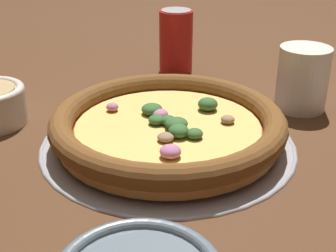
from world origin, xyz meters
TOP-DOWN VIEW (x-y plane):
  - ground_plane at (0.00, 0.00)m, footprint 3.00×3.00m
  - pizza_tray at (0.00, 0.00)m, footprint 0.36×0.36m
  - pizza at (0.00, -0.00)m, footprint 0.33×0.33m
  - drinking_cup at (0.25, -0.04)m, footprint 0.08×0.08m
  - beverage_can at (0.22, 0.23)m, footprint 0.07×0.07m

SIDE VIEW (x-z plane):
  - ground_plane at x=0.00m, z-range 0.00..0.00m
  - pizza_tray at x=0.00m, z-range 0.00..0.01m
  - pizza at x=0.00m, z-range 0.01..0.05m
  - drinking_cup at x=0.25m, z-range 0.00..0.10m
  - beverage_can at x=0.22m, z-range 0.00..0.12m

